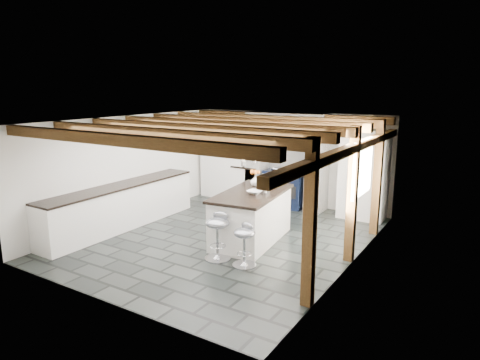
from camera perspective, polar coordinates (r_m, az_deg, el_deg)
The scene contains 6 objects.
ground at distance 8.50m, azimuth -2.01°, elevation -7.68°, with size 6.00×6.00×0.00m, color black.
room_shell at distance 9.68m, azimuth -0.39°, elevation 1.38°, with size 6.00×6.03×6.00m.
range_cooker at distance 10.60m, azimuth 6.04°, elevation -1.03°, with size 1.00×0.63×0.99m.
kitchen_island at distance 8.20m, azimuth 1.57°, elevation -4.80°, with size 1.24×2.06×1.29m.
bar_stool_near at distance 7.07m, azimuth 0.64°, elevation -7.97°, with size 0.43×0.43×0.74m.
bar_stool_far at distance 7.33m, azimuth -2.99°, elevation -6.73°, with size 0.49×0.49×0.84m.
Camera 1 is at (4.46, -6.62, 2.92)m, focal length 32.00 mm.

